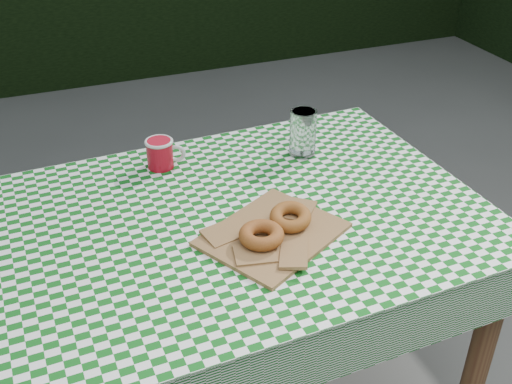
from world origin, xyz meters
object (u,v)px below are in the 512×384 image
at_px(paper_bag, 273,233).
at_px(drinking_glass, 303,133).
at_px(coffee_mug, 160,154).
at_px(table, 229,334).

xyz_separation_m(paper_bag, drinking_glass, (0.22, 0.33, 0.06)).
height_order(paper_bag, drinking_glass, drinking_glass).
distance_m(paper_bag, coffee_mug, 0.43).
height_order(table, coffee_mug, coffee_mug).
bearing_deg(paper_bag, table, 124.54).
relative_size(paper_bag, coffee_mug, 2.09).
bearing_deg(coffee_mug, paper_bag, -49.75).
xyz_separation_m(paper_bag, coffee_mug, (-0.16, 0.40, 0.03)).
distance_m(coffee_mug, drinking_glass, 0.39).
bearing_deg(table, coffee_mug, 103.92).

